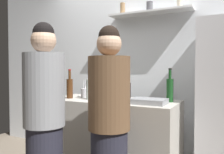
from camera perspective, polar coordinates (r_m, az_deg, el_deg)
name	(u,v)px	position (r m, az deg, el deg)	size (l,w,h in m)	color
back_wall_assembly	(132,64)	(3.30, 4.75, 3.19)	(4.80, 0.32, 2.60)	white
counter	(112,140)	(2.74, 0.00, -14.74)	(1.44, 0.64, 0.89)	#B7B2A8
baking_pan	(149,101)	(2.36, 8.73, -5.74)	(0.34, 0.24, 0.05)	gray
utensil_holder	(85,93)	(2.87, -6.43, -3.74)	(0.10, 0.10, 0.22)	#B2B2B7
wine_bottle_dark_glass	(128,91)	(2.54, 3.81, -3.30)	(0.07, 0.07, 0.28)	black
wine_bottle_amber_glass	(70,87)	(2.79, -10.08, -2.48)	(0.07, 0.07, 0.34)	#472814
wine_bottle_pale_glass	(89,89)	(2.65, -5.45, -2.78)	(0.07, 0.07, 0.31)	#B2BFB2
wine_bottle_green_glass	(170,89)	(2.52, 13.67, -2.85)	(0.07, 0.07, 0.35)	#19471E
water_bottle_plastic	(108,89)	(2.74, -1.00, -2.87)	(0.08, 0.08, 0.25)	silver
person_brown_jacket	(109,125)	(1.97, -0.69, -11.52)	(0.34, 0.34, 1.58)	#262633
person_grey_hoodie	(44,122)	(2.09, -15.86, -10.23)	(0.34, 0.34, 1.62)	#262633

